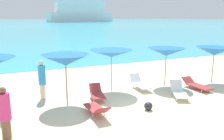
{
  "coord_description": "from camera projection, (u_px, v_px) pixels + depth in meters",
  "views": [
    {
      "loc": [
        -5.01,
        -7.73,
        3.67
      ],
      "look_at": [
        -0.38,
        2.43,
        1.2
      ],
      "focal_mm": 38.53,
      "sensor_mm": 36.0,
      "label": 1
    }
  ],
  "objects": [
    {
      "name": "lounge_chair_2",
      "position": [
        179.0,
        91.0,
        11.24
      ],
      "size": [
        1.28,
        1.79,
        0.62
      ],
      "rotation": [
        0.0,
        0.0,
        -0.47
      ],
      "color": "white",
      "rests_on": "ground_plane"
    },
    {
      "name": "lounge_chair_5",
      "position": [
        97.0,
        93.0,
        10.86
      ],
      "size": [
        0.8,
        1.47,
        0.61
      ],
      "rotation": [
        0.0,
        0.0,
        -0.19
      ],
      "color": "#A53333",
      "rests_on": "ground_plane"
    },
    {
      "name": "lounge_chair_3",
      "position": [
        140.0,
        83.0,
        12.47
      ],
      "size": [
        0.65,
        1.59,
        0.68
      ],
      "rotation": [
        0.0,
        0.0,
        -0.04
      ],
      "color": "white",
      "rests_on": "ground_plane"
    },
    {
      "name": "umbrella_1",
      "position": [
        66.0,
        60.0,
        9.97
      ],
      "size": [
        2.15,
        2.15,
        2.16
      ],
      "color": "#9E7F59",
      "rests_on": "ground_plane"
    },
    {
      "name": "beach_ball",
      "position": [
        148.0,
        106.0,
        9.64
      ],
      "size": [
        0.34,
        0.34,
        0.34
      ],
      "primitive_type": "sphere",
      "color": "#26262D",
      "rests_on": "ground_plane"
    },
    {
      "name": "lounge_chair_1",
      "position": [
        97.0,
        109.0,
        9.08
      ],
      "size": [
        0.56,
        1.58,
        0.57
      ],
      "rotation": [
        0.0,
        0.0,
        3.15
      ],
      "color": "#A53333",
      "rests_on": "ground_plane"
    },
    {
      "name": "ground_plane",
      "position": [
        76.0,
        67.0,
        18.61
      ],
      "size": [
        50.0,
        100.0,
        0.3
      ],
      "primitive_type": "cube",
      "color": "beige"
    },
    {
      "name": "beachgoer_0",
      "position": [
        42.0,
        79.0,
        10.79
      ],
      "size": [
        0.33,
        0.33,
        1.79
      ],
      "rotation": [
        0.0,
        0.0,
        1.64
      ],
      "color": "beige",
      "rests_on": "ground_plane"
    },
    {
      "name": "lounge_chair_4",
      "position": [
        196.0,
        85.0,
        12.49
      ],
      "size": [
        0.66,
        1.69,
        0.49
      ],
      "rotation": [
        0.0,
        0.0,
        0.03
      ],
      "color": "#A53333",
      "rests_on": "ground_plane"
    },
    {
      "name": "umbrella_4",
      "position": [
        214.0,
        51.0,
        13.34
      ],
      "size": [
        2.12,
        2.12,
        2.05
      ],
      "color": "#9E7F59",
      "rests_on": "ground_plane"
    },
    {
      "name": "umbrella_3",
      "position": [
        166.0,
        52.0,
        12.76
      ],
      "size": [
        2.01,
        2.01,
        2.07
      ],
      "color": "#9E7F59",
      "rests_on": "ground_plane"
    },
    {
      "name": "cruise_ship",
      "position": [
        81.0,
        10.0,
        184.53
      ],
      "size": [
        52.94,
        18.4,
        23.33
      ],
      "rotation": [
        0.0,
        0.0,
        0.16
      ],
      "color": "white",
      "rests_on": "ocean_water"
    },
    {
      "name": "umbrella_2",
      "position": [
        111.0,
        53.0,
        11.77
      ],
      "size": [
        2.19,
        2.19,
        2.1
      ],
      "color": "#9E7F59",
      "rests_on": "ground_plane"
    },
    {
      "name": "beachgoer_1",
      "position": [
        5.0,
        113.0,
        7.19
      ],
      "size": [
        0.36,
        0.36,
        1.67
      ],
      "rotation": [
        0.0,
        0.0,
        1.16
      ],
      "color": "brown",
      "rests_on": "ground_plane"
    },
    {
      "name": "ocean_water",
      "position": [
        7.0,
        21.0,
        213.36
      ],
      "size": [
        650.0,
        440.0,
        0.02
      ],
      "primitive_type": "cube",
      "color": "#38B7CC",
      "rests_on": "ground_plane"
    }
  ]
}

